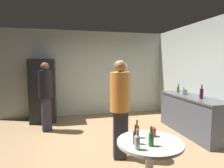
{
  "coord_description": "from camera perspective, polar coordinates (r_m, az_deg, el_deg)",
  "views": [
    {
      "loc": [
        -0.65,
        -3.63,
        1.67
      ],
      "look_at": [
        0.32,
        0.35,
        1.24
      ],
      "focal_mm": 31.0,
      "sensor_mm": 36.0,
      "label": 1
    }
  ],
  "objects": [
    {
      "name": "ground_plane",
      "position": [
        4.07,
        -3.42,
        -18.95
      ],
      "size": [
        5.2,
        5.2,
        0.1
      ],
      "primitive_type": "cube",
      "color": "#9E7C56"
    },
    {
      "name": "wall_back",
      "position": [
        6.31,
        -7.78,
        3.07
      ],
      "size": [
        5.32,
        0.06,
        2.7
      ],
      "primitive_type": "cube",
      "color": "beige",
      "rests_on": "ground_plane"
    },
    {
      "name": "wall_side_right",
      "position": [
        4.91,
        28.31,
        1.58
      ],
      "size": [
        0.06,
        5.2,
        2.7
      ],
      "primitive_type": "cube",
      "color": "beige",
      "rests_on": "ground_plane"
    },
    {
      "name": "refrigerator",
      "position": [
        5.92,
        -19.71,
        -1.8
      ],
      "size": [
        0.7,
        0.68,
        1.8
      ],
      "color": "black",
      "rests_on": "ground_plane"
    },
    {
      "name": "kitchen_counter",
      "position": [
        5.05,
        22.56,
        -8.39
      ],
      "size": [
        0.64,
        1.97,
        0.9
      ],
      "color": "#4C515B",
      "rests_on": "ground_plane"
    },
    {
      "name": "kettle",
      "position": [
        5.16,
        20.43,
        -2.12
      ],
      "size": [
        0.24,
        0.17,
        0.18
      ],
      "color": "#B2B2B7",
      "rests_on": "kitchen_counter"
    },
    {
      "name": "wine_bottle_on_counter",
      "position": [
        4.69,
        24.89,
        -2.5
      ],
      "size": [
        0.08,
        0.08,
        0.31
      ],
      "color": "#3F141E",
      "rests_on": "kitchen_counter"
    },
    {
      "name": "beer_bottle_on_counter",
      "position": [
        5.52,
        18.94,
        -1.43
      ],
      "size": [
        0.06,
        0.06,
        0.23
      ],
      "color": "#26662D",
      "rests_on": "kitchen_counter"
    },
    {
      "name": "foreground_table",
      "position": [
        2.52,
        11.05,
        -18.39
      ],
      "size": [
        0.8,
        0.8,
        0.73
      ],
      "color": "beige",
      "rests_on": "ground_plane"
    },
    {
      "name": "beer_bottle_amber",
      "position": [
        2.53,
        7.34,
        -13.63
      ],
      "size": [
        0.06,
        0.06,
        0.23
      ],
      "color": "#8C5919",
      "rests_on": "foreground_table"
    },
    {
      "name": "beer_bottle_brown",
      "position": [
        2.34,
        6.96,
        -15.26
      ],
      "size": [
        0.06,
        0.06,
        0.23
      ],
      "color": "#593314",
      "rests_on": "foreground_table"
    },
    {
      "name": "beer_bottle_green",
      "position": [
        2.32,
        11.48,
        -15.59
      ],
      "size": [
        0.06,
        0.06,
        0.23
      ],
      "color": "#26662D",
      "rests_on": "foreground_table"
    },
    {
      "name": "beer_bottle_clear",
      "position": [
        2.21,
        7.46,
        -16.67
      ],
      "size": [
        0.06,
        0.06,
        0.23
      ],
      "color": "silver",
      "rests_on": "foreground_table"
    },
    {
      "name": "plastic_cup_red",
      "position": [
        2.62,
        11.95,
        -13.72
      ],
      "size": [
        0.08,
        0.08,
        0.11
      ],
      "primitive_type": "cylinder",
      "color": "red",
      "rests_on": "foreground_table"
    },
    {
      "name": "person_in_black_shirt",
      "position": [
        4.99,
        -18.94,
        -2.05
      ],
      "size": [
        0.41,
        0.41,
        1.7
      ],
      "rotation": [
        0.0,
        0.0,
        -1.32
      ],
      "color": "#2D2D38",
      "rests_on": "ground_plane"
    },
    {
      "name": "person_in_gray_shirt",
      "position": [
        4.25,
        3.23,
        -3.14
      ],
      "size": [
        0.38,
        0.38,
        1.7
      ],
      "rotation": [
        0.0,
        0.0,
        -1.71
      ],
      "color": "#2D2D38",
      "rests_on": "ground_plane"
    },
    {
      "name": "person_in_orange_shirt",
      "position": [
        3.35,
        2.34,
        -5.28
      ],
      "size": [
        0.38,
        0.38,
        1.73
      ],
      "rotation": [
        0.0,
        0.0,
        -1.69
      ],
      "color": "#2D2D38",
      "rests_on": "ground_plane"
    }
  ]
}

